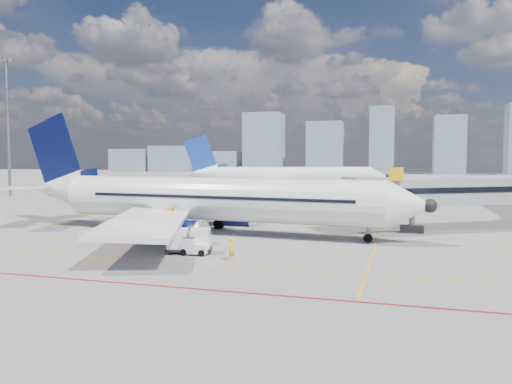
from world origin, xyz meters
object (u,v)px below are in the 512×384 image
second_aircraft (285,177)px  baggage_tug (194,246)px  belt_loader (133,229)px  main_aircraft (199,199)px  cargo_dolly (189,240)px  ramp_worker (232,249)px

second_aircraft → baggage_tug: second_aircraft is taller
baggage_tug → second_aircraft: bearing=94.7°
baggage_tug → belt_loader: (-8.96, 6.69, 0.01)m
main_aircraft → cargo_dolly: main_aircraft is taller
cargo_dolly → belt_loader: (-8.42, 6.28, -0.37)m
main_aircraft → belt_loader: 6.77m
second_aircraft → ramp_worker: bearing=-98.0°
ramp_worker → baggage_tug: bearing=100.0°
cargo_dolly → belt_loader: belt_loader is taller
baggage_tug → ramp_worker: bearing=-21.3°
cargo_dolly → baggage_tug: bearing=-53.7°
cargo_dolly → belt_loader: bearing=126.8°
main_aircraft → ramp_worker: size_ratio=25.92×
baggage_tug → ramp_worker: ramp_worker is taller
second_aircraft → baggage_tug: bearing=-100.8°
main_aircraft → second_aircraft: 54.28m
baggage_tug → cargo_dolly: size_ratio=0.54×
cargo_dolly → ramp_worker: cargo_dolly is taller
second_aircraft → cargo_dolly: (7.34, -64.04, -2.19)m
belt_loader → baggage_tug: bearing=-56.7°
second_aircraft → belt_loader: second_aircraft is taller
main_aircraft → cargo_dolly: 10.68m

